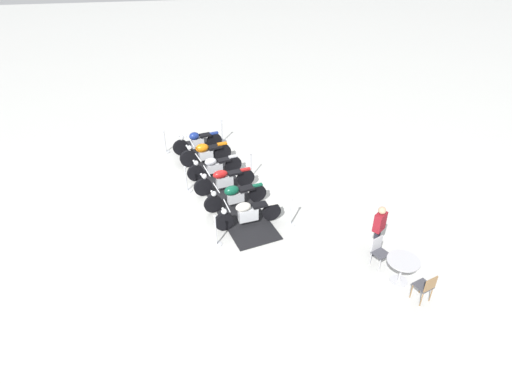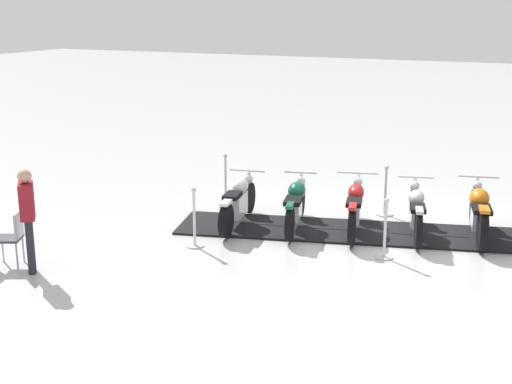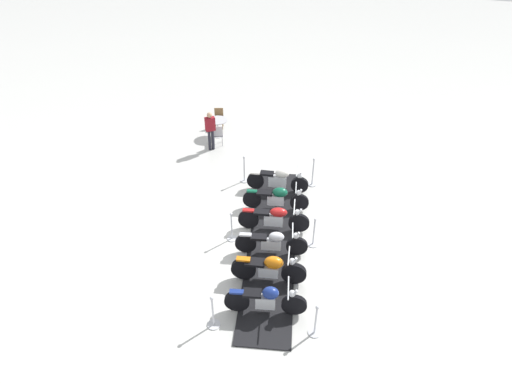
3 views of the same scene
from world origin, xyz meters
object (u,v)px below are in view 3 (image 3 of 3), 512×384
at_px(cafe_chair_near_table, 219,117).
at_px(bystander_person, 210,128).
at_px(stanchion_left_rear, 244,173).
at_px(stanchion_right_front, 315,324).
at_px(cafe_table, 218,124).
at_px(motorcycle_cream, 278,180).
at_px(motorcycle_maroon, 275,218).
at_px(stanchion_left_front, 213,316).
at_px(stanchion_left_mid, 232,230).
at_px(motorcycle_chrome, 272,242).
at_px(motorcycle_navy, 267,299).
at_px(motorcycle_copper, 270,268).
at_px(stanchion_right_mid, 314,237).
at_px(cafe_chair_across_table, 218,134).
at_px(stanchion_right_rear, 313,176).
at_px(motorcycle_forest, 277,197).

bearing_deg(cafe_chair_near_table, bystander_person, -5.42).
relative_size(stanchion_left_rear, stanchion_right_front, 1.06).
bearing_deg(stanchion_right_front, cafe_table, 126.51).
bearing_deg(motorcycle_cream, bystander_person, 141.12).
bearing_deg(motorcycle_maroon, stanchion_right_front, -71.08).
bearing_deg(stanchion_left_front, stanchion_left_mid, 104.19).
bearing_deg(motorcycle_chrome, motorcycle_cream, 88.84).
relative_size(motorcycle_navy, motorcycle_copper, 1.00).
xyz_separation_m(stanchion_right_mid, cafe_table, (-5.65, 5.53, 0.28)).
relative_size(stanchion_right_mid, cafe_table, 1.17).
height_order(stanchion_right_mid, stanchion_left_mid, stanchion_left_mid).
height_order(motorcycle_chrome, motorcycle_maroon, motorcycle_maroon).
relative_size(stanchion_right_mid, cafe_chair_near_table, 1.14).
xyz_separation_m(motorcycle_cream, stanchion_left_mid, (-0.59, -3.00, -0.14)).
relative_size(stanchion_left_rear, cafe_table, 1.22).
bearing_deg(stanchion_right_mid, motorcycle_maroon, 170.04).
distance_m(motorcycle_copper, stanchion_right_front, 2.05).
distance_m(stanchion_left_front, bystander_person, 8.99).
bearing_deg(cafe_chair_near_table, stanchion_right_mid, 23.27).
xyz_separation_m(motorcycle_copper, stanchion_left_mid, (-1.66, 1.29, -0.17)).
height_order(stanchion_left_mid, stanchion_left_front, stanchion_left_front).
bearing_deg(stanchion_left_rear, motorcycle_maroon, -50.31).
xyz_separation_m(cafe_table, cafe_chair_across_table, (0.35, -0.75, -0.06)).
relative_size(motorcycle_chrome, stanchion_right_rear, 1.87).
relative_size(stanchion_right_rear, cafe_chair_across_table, 1.25).
height_order(stanchion_left_mid, cafe_chair_near_table, stanchion_left_mid).
distance_m(motorcycle_navy, motorcycle_maroon, 3.32).
relative_size(motorcycle_navy, motorcycle_forest, 0.94).
bearing_deg(cafe_chair_across_table, bystander_person, 141.20).
relative_size(motorcycle_cream, stanchion_right_front, 2.18).
height_order(motorcycle_forest, stanchion_right_front, stanchion_right_front).
xyz_separation_m(stanchion_right_front, cafe_chair_across_table, (-6.11, 7.97, 0.19)).
height_order(motorcycle_cream, stanchion_right_front, stanchion_right_front).
bearing_deg(stanchion_right_front, bystander_person, 129.63).
bearing_deg(motorcycle_maroon, stanchion_right_mid, -23.02).
bearing_deg(stanchion_left_rear, stanchion_right_rear, 14.19).
relative_size(motorcycle_forest, stanchion_left_rear, 2.05).
relative_size(stanchion_right_front, cafe_chair_across_table, 1.11).
bearing_deg(bystander_person, stanchion_right_mid, 11.52).
xyz_separation_m(motorcycle_copper, motorcycle_forest, (-0.80, 3.22, -0.00)).
distance_m(motorcycle_forest, motorcycle_cream, 1.10).
bearing_deg(cafe_chair_across_table, stanchion_right_rear, -134.56).
distance_m(motorcycle_forest, stanchion_left_mid, 2.12).
distance_m(motorcycle_cream, stanchion_left_front, 6.19).
relative_size(stanchion_right_mid, stanchion_left_mid, 0.98).
relative_size(stanchion_right_rear, stanchion_left_front, 1.08).
distance_m(motorcycle_maroon, stanchion_right_front, 4.03).
xyz_separation_m(cafe_chair_near_table, cafe_chair_across_table, (0.63, -1.51, -0.01)).
distance_m(stanchion_right_mid, cafe_chair_across_table, 7.15).
relative_size(stanchion_left_front, cafe_chair_near_table, 1.17).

